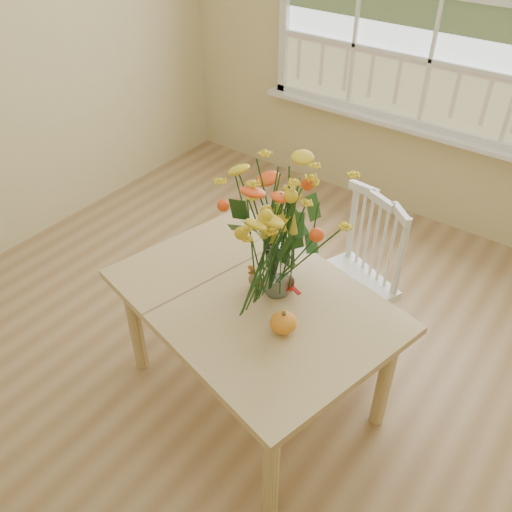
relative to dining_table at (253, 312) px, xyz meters
The scene contains 8 objects.
floor 0.61m from the dining_table, 121.92° to the right, with size 4.00×4.50×0.01m, color #9C764B.
wall_back 2.22m from the dining_table, 92.99° to the left, with size 4.00×0.02×2.70m, color beige.
dining_table is the anchor object (origin of this frame).
windsor_chair 0.66m from the dining_table, 71.29° to the left, with size 0.54×0.53×0.90m.
flower_vase 0.46m from the dining_table, 55.98° to the left, with size 0.50×0.50×0.59m.
pumpkin 0.28m from the dining_table, 22.62° to the right, with size 0.11×0.11×0.09m, color orange.
turkey_figurine 0.15m from the dining_table, 118.17° to the left, with size 0.08×0.07×0.10m.
dark_gourd 0.20m from the dining_table, 57.57° to the left, with size 0.12×0.08×0.07m.
Camera 1 is at (1.19, -1.26, 2.29)m, focal length 38.00 mm.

